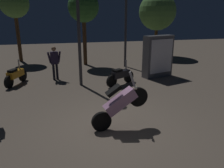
# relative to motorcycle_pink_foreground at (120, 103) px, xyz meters

# --- Properties ---
(ground_plane) EXTENTS (40.00, 40.00, 0.00)m
(ground_plane) POSITION_rel_motorcycle_pink_foreground_xyz_m (-0.13, 0.12, -0.74)
(ground_plane) COLOR #756656
(motorcycle_pink_foreground) EXTENTS (1.66, 0.41, 1.63)m
(motorcycle_pink_foreground) POSITION_rel_motorcycle_pink_foreground_xyz_m (0.00, 0.00, 0.00)
(motorcycle_pink_foreground) COLOR black
(motorcycle_pink_foreground) RESTS_ON ground_plane
(motorcycle_orange_parked_left) EXTENTS (0.75, 1.56, 1.11)m
(motorcycle_orange_parked_left) POSITION_rel_motorcycle_pink_foreground_xyz_m (-3.58, 5.02, -0.31)
(motorcycle_orange_parked_left) COLOR black
(motorcycle_orange_parked_left) RESTS_ON ground_plane
(motorcycle_black_parked_right) EXTENTS (1.49, 0.91, 1.11)m
(motorcycle_black_parked_right) POSITION_rel_motorcycle_pink_foreground_xyz_m (1.08, 3.90, -0.31)
(motorcycle_black_parked_right) COLOR black
(motorcycle_black_parked_right) RESTS_ON ground_plane
(person_bystander_far) EXTENTS (0.67, 0.30, 1.64)m
(person_bystander_far) POSITION_rel_motorcycle_pink_foreground_xyz_m (-1.82, 5.44, 0.23)
(person_bystander_far) COLOR black
(person_bystander_far) RESTS_ON ground_plane
(streetlamp_near) EXTENTS (0.36, 0.36, 4.40)m
(streetlamp_near) POSITION_rel_motorcycle_pink_foreground_xyz_m (2.34, 7.45, 2.10)
(streetlamp_near) COLOR #38383D
(streetlamp_near) RESTS_ON ground_plane
(streetlamp_far) EXTENTS (0.36, 0.36, 5.09)m
(streetlamp_far) POSITION_rel_motorcycle_pink_foreground_xyz_m (-0.69, 4.28, 2.48)
(streetlamp_far) COLOR #38383D
(streetlamp_far) RESTS_ON ground_plane
(tree_left_bg) EXTENTS (1.86, 1.86, 4.47)m
(tree_left_bg) POSITION_rel_motorcycle_pink_foreground_xyz_m (0.02, 8.58, 2.74)
(tree_left_bg) COLOR #4C331E
(tree_left_bg) RESTS_ON ground_plane
(tree_center_bg) EXTENTS (1.87, 1.87, 4.72)m
(tree_center_bg) POSITION_rel_motorcycle_pink_foreground_xyz_m (-4.19, 10.63, 2.98)
(tree_center_bg) COLOR #4C331E
(tree_center_bg) RESTS_ON ground_plane
(tree_right_bg) EXTENTS (2.73, 2.73, 4.66)m
(tree_right_bg) POSITION_rel_motorcycle_pink_foreground_xyz_m (5.72, 10.62, 2.53)
(tree_right_bg) COLOR #4C331E
(tree_right_bg) RESTS_ON ground_plane
(kiosk_billboard) EXTENTS (1.68, 0.93, 2.10)m
(kiosk_billboard) POSITION_rel_motorcycle_pink_foreground_xyz_m (3.32, 4.86, 0.31)
(kiosk_billboard) COLOR #595960
(kiosk_billboard) RESTS_ON ground_plane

